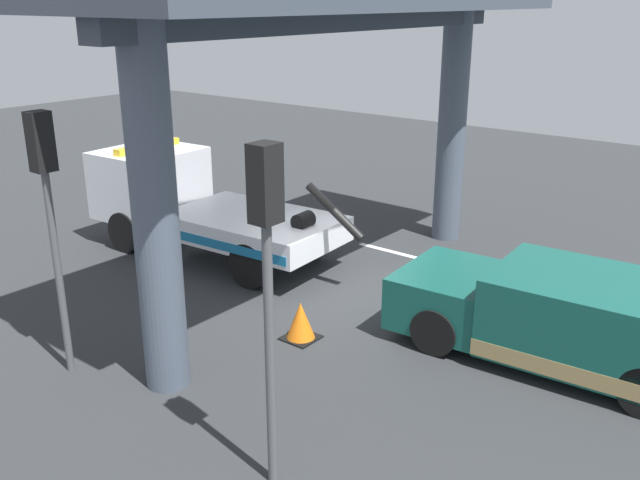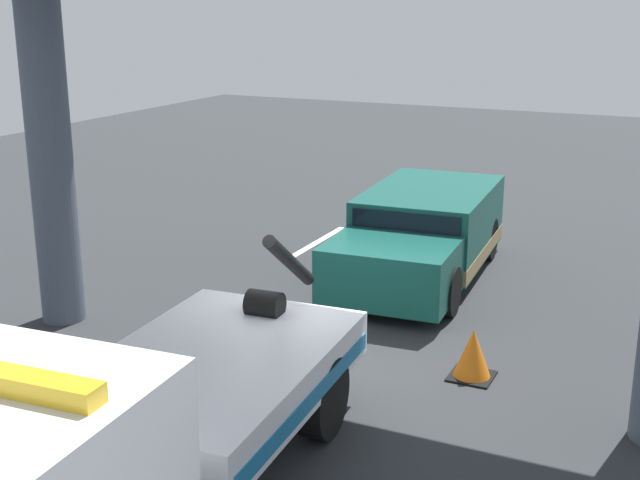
{
  "view_description": "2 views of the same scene",
  "coord_description": "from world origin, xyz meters",
  "views": [
    {
      "loc": [
        -8.01,
        10.69,
        5.82
      ],
      "look_at": [
        -0.33,
        0.95,
        1.48
      ],
      "focal_mm": 38.8,
      "sensor_mm": 36.0,
      "label": 1
    },
    {
      "loc": [
        9.81,
        4.8,
        5.07
      ],
      "look_at": [
        -1.48,
        -0.57,
        1.48
      ],
      "focal_mm": 47.32,
      "sensor_mm": 36.0,
      "label": 2
    }
  ],
  "objects": [
    {
      "name": "lane_stripe_west",
      "position": [
        -6.0,
        -2.76,
        0.0
      ],
      "size": [
        2.6,
        0.16,
        0.01
      ],
      "primitive_type": "cube",
      "color": "silver",
      "rests_on": "ground"
    },
    {
      "name": "towed_van_green",
      "position": [
        -4.75,
        -0.0,
        0.78
      ],
      "size": [
        5.32,
        2.51,
        1.58
      ],
      "color": "#145147",
      "rests_on": "ground"
    },
    {
      "name": "lane_stripe_mid",
      "position": [
        0.0,
        -2.76,
        0.0
      ],
      "size": [
        2.6,
        0.16,
        0.01
      ],
      "primitive_type": "cube",
      "color": "silver",
      "rests_on": "ground"
    },
    {
      "name": "tow_truck_white",
      "position": [
        4.31,
        0.05,
        1.2
      ],
      "size": [
        7.32,
        2.76,
        2.46
      ],
      "color": "white",
      "rests_on": "ground"
    },
    {
      "name": "traffic_cone_orange",
      "position": [
        -0.79,
        2.09,
        0.34
      ],
      "size": [
        0.6,
        0.6,
        0.71
      ],
      "color": "orange",
      "rests_on": "ground"
    },
    {
      "name": "ground_plane",
      "position": [
        0.0,
        0.0,
        -0.05
      ],
      "size": [
        60.0,
        40.0,
        0.1
      ],
      "primitive_type": "cube",
      "color": "#2D3033"
    }
  ]
}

